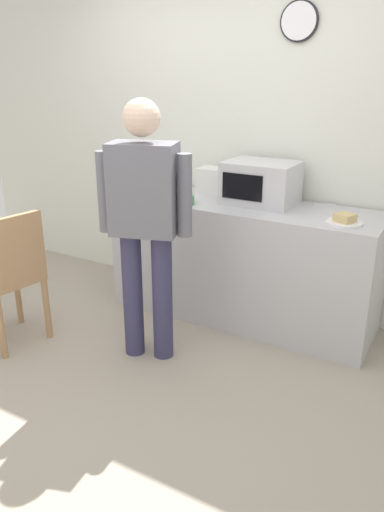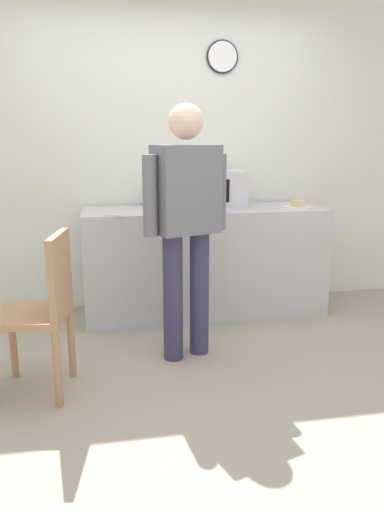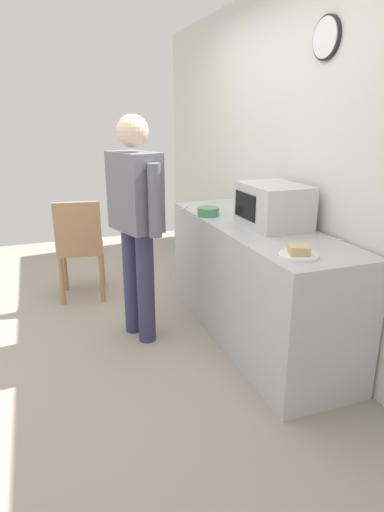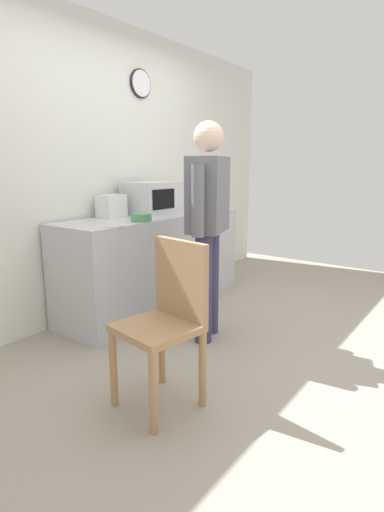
{
  "view_description": "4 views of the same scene",
  "coord_description": "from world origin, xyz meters",
  "px_view_note": "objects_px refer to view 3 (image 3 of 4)",
  "views": [
    {
      "loc": [
        1.71,
        -2.02,
        1.82
      ],
      "look_at": [
        0.04,
        0.87,
        0.56
      ],
      "focal_mm": 35.32,
      "sensor_mm": 36.0,
      "label": 1
    },
    {
      "loc": [
        -0.54,
        -2.65,
        1.44
      ],
      "look_at": [
        0.09,
        0.75,
        0.61
      ],
      "focal_mm": 34.22,
      "sensor_mm": 36.0,
      "label": 2
    },
    {
      "loc": [
        3.01,
        -0.27,
        1.65
      ],
      "look_at": [
        0.16,
        0.76,
        0.67
      ],
      "focal_mm": 30.57,
      "sensor_mm": 36.0,
      "label": 3
    },
    {
      "loc": [
        -2.53,
        -1.32,
        1.34
      ],
      "look_at": [
        0.26,
        0.75,
        0.57
      ],
      "focal_mm": 28.43,
      "sensor_mm": 36.0,
      "label": 4
    }
  ],
  "objects_px": {
    "fork_utensil": "(186,207)",
    "spoon_utensil": "(331,238)",
    "person_standing": "(136,214)",
    "microwave": "(273,206)",
    "sandwich_plate": "(299,253)",
    "toaster": "(256,201)",
    "salad_bowl": "(208,212)",
    "wooden_chair": "(80,245)"
  },
  "relations": [
    {
      "from": "salad_bowl",
      "to": "fork_utensil",
      "type": "distance_m",
      "value": 0.36
    },
    {
      "from": "fork_utensil",
      "to": "spoon_utensil",
      "type": "distance_m",
      "value": 1.37
    },
    {
      "from": "sandwich_plate",
      "to": "salad_bowl",
      "type": "relative_size",
      "value": 1.33
    },
    {
      "from": "salad_bowl",
      "to": "wooden_chair",
      "type": "bearing_deg",
      "value": -130.05
    },
    {
      "from": "salad_bowl",
      "to": "spoon_utensil",
      "type": "xyz_separation_m",
      "value": [
        0.89,
        0.5,
        -0.03
      ]
    },
    {
      "from": "sandwich_plate",
      "to": "wooden_chair",
      "type": "height_order",
      "value": "sandwich_plate"
    },
    {
      "from": "sandwich_plate",
      "to": "toaster",
      "type": "xyz_separation_m",
      "value": [
        -1.1,
        0.31,
        0.08
      ]
    },
    {
      "from": "microwave",
      "to": "sandwich_plate",
      "type": "relative_size",
      "value": 2.2
    },
    {
      "from": "person_standing",
      "to": "microwave",
      "type": "bearing_deg",
      "value": 67.09
    },
    {
      "from": "sandwich_plate",
      "to": "fork_utensil",
      "type": "xyz_separation_m",
      "value": [
        -1.49,
        -0.16,
        -0.02
      ]
    },
    {
      "from": "sandwich_plate",
      "to": "spoon_utensil",
      "type": "xyz_separation_m",
      "value": [
        -0.25,
        0.41,
        -0.02
      ]
    },
    {
      "from": "wooden_chair",
      "to": "microwave",
      "type": "bearing_deg",
      "value": 44.47
    },
    {
      "from": "salad_bowl",
      "to": "spoon_utensil",
      "type": "relative_size",
      "value": 1.01
    },
    {
      "from": "spoon_utensil",
      "to": "person_standing",
      "type": "distance_m",
      "value": 1.36
    },
    {
      "from": "microwave",
      "to": "person_standing",
      "type": "height_order",
      "value": "person_standing"
    },
    {
      "from": "fork_utensil",
      "to": "person_standing",
      "type": "height_order",
      "value": "person_standing"
    },
    {
      "from": "spoon_utensil",
      "to": "toaster",
      "type": "bearing_deg",
      "value": -173.6
    },
    {
      "from": "person_standing",
      "to": "wooden_chair",
      "type": "bearing_deg",
      "value": -159.21
    },
    {
      "from": "microwave",
      "to": "spoon_utensil",
      "type": "relative_size",
      "value": 2.94
    },
    {
      "from": "sandwich_plate",
      "to": "microwave",
      "type": "bearing_deg",
      "value": 162.13
    },
    {
      "from": "fork_utensil",
      "to": "spoon_utensil",
      "type": "xyz_separation_m",
      "value": [
        1.24,
        0.56,
        0.0
      ]
    },
    {
      "from": "salad_bowl",
      "to": "fork_utensil",
      "type": "xyz_separation_m",
      "value": [
        -0.35,
        -0.07,
        -0.03
      ]
    },
    {
      "from": "microwave",
      "to": "toaster",
      "type": "xyz_separation_m",
      "value": [
        -0.44,
        0.1,
        -0.05
      ]
    },
    {
      "from": "fork_utensil",
      "to": "wooden_chair",
      "type": "xyz_separation_m",
      "value": [
        -0.43,
        -0.87,
        -0.37
      ]
    },
    {
      "from": "spoon_utensil",
      "to": "person_standing",
      "type": "xyz_separation_m",
      "value": [
        -0.8,
        -1.1,
        0.07
      ]
    },
    {
      "from": "person_standing",
      "to": "wooden_chair",
      "type": "height_order",
      "value": "person_standing"
    },
    {
      "from": "toaster",
      "to": "spoon_utensil",
      "type": "bearing_deg",
      "value": 6.4
    },
    {
      "from": "toaster",
      "to": "person_standing",
      "type": "bearing_deg",
      "value": -86.93
    },
    {
      "from": "toaster",
      "to": "microwave",
      "type": "bearing_deg",
      "value": -12.67
    },
    {
      "from": "person_standing",
      "to": "wooden_chair",
      "type": "distance_m",
      "value": 1.04
    },
    {
      "from": "microwave",
      "to": "sandwich_plate",
      "type": "height_order",
      "value": "microwave"
    },
    {
      "from": "microwave",
      "to": "fork_utensil",
      "type": "bearing_deg",
      "value": -156.0
    },
    {
      "from": "fork_utensil",
      "to": "person_standing",
      "type": "distance_m",
      "value": 0.7
    },
    {
      "from": "fork_utensil",
      "to": "wooden_chair",
      "type": "relative_size",
      "value": 0.18
    },
    {
      "from": "toaster",
      "to": "spoon_utensil",
      "type": "height_order",
      "value": "toaster"
    },
    {
      "from": "fork_utensil",
      "to": "person_standing",
      "type": "xyz_separation_m",
      "value": [
        0.45,
        -0.53,
        0.07
      ]
    },
    {
      "from": "toaster",
      "to": "spoon_utensil",
      "type": "relative_size",
      "value": 1.29
    },
    {
      "from": "salad_bowl",
      "to": "wooden_chair",
      "type": "xyz_separation_m",
      "value": [
        -0.79,
        -0.93,
        -0.4
      ]
    },
    {
      "from": "toaster",
      "to": "salad_bowl",
      "type": "bearing_deg",
      "value": -95.54
    },
    {
      "from": "sandwich_plate",
      "to": "salad_bowl",
      "type": "distance_m",
      "value": 1.14
    },
    {
      "from": "microwave",
      "to": "fork_utensil",
      "type": "relative_size",
      "value": 2.94
    },
    {
      "from": "sandwich_plate",
      "to": "person_standing",
      "type": "height_order",
      "value": "person_standing"
    }
  ]
}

